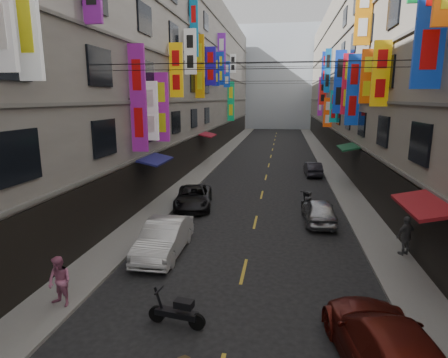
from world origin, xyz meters
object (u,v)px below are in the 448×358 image
(scooter_crossing, at_px, (177,312))
(pedestrian_lfar, at_px, (60,282))
(car_left_far, at_px, (194,197))
(car_right_near, at_px, (388,349))
(car_right_far, at_px, (313,169))
(car_right_mid, at_px, (319,211))
(car_left_mid, at_px, (164,238))
(scooter_far_right, at_px, (307,199))
(pedestrian_rfar, at_px, (406,236))

(scooter_crossing, relative_size, pedestrian_lfar, 1.09)
(scooter_crossing, distance_m, car_left_far, 12.39)
(car_right_near, height_order, car_right_far, car_right_near)
(car_left_far, height_order, car_right_mid, car_right_mid)
(car_left_far, bearing_deg, car_left_mid, -95.81)
(scooter_crossing, relative_size, car_left_far, 0.39)
(scooter_far_right, bearing_deg, car_right_far, -77.44)
(scooter_far_right, distance_m, car_right_near, 14.73)
(car_right_far, bearing_deg, pedestrian_lfar, 64.41)
(car_left_mid, xyz_separation_m, pedestrian_lfar, (-1.92, -4.66, 0.20))
(scooter_far_right, distance_m, car_left_far, 7.05)
(scooter_crossing, height_order, car_right_mid, car_right_mid)
(scooter_crossing, xyz_separation_m, car_right_far, (5.56, 23.24, 0.17))
(scooter_far_right, relative_size, car_left_mid, 0.39)
(pedestrian_lfar, bearing_deg, car_left_mid, 84.58)
(car_left_far, distance_m, car_right_far, 13.68)
(pedestrian_lfar, relative_size, pedestrian_rfar, 0.97)
(car_right_mid, height_order, car_right_far, car_right_mid)
(scooter_crossing, relative_size, pedestrian_rfar, 1.06)
(scooter_far_right, bearing_deg, scooter_crossing, 90.35)
(pedestrian_lfar, bearing_deg, scooter_far_right, 74.28)
(pedestrian_rfar, bearing_deg, car_left_far, -58.30)
(car_right_near, height_order, car_right_mid, car_right_near)
(scooter_crossing, height_order, car_right_near, car_right_near)
(pedestrian_lfar, bearing_deg, scooter_crossing, 12.39)
(car_right_mid, bearing_deg, car_right_near, 90.55)
(scooter_crossing, xyz_separation_m, car_right_near, (5.56, -1.24, 0.32))
(scooter_crossing, distance_m, scooter_far_right, 14.18)
(pedestrian_rfar, bearing_deg, scooter_far_right, -92.23)
(car_left_mid, bearing_deg, pedestrian_rfar, 6.71)
(car_left_far, bearing_deg, scooter_far_right, 1.46)
(pedestrian_rfar, bearing_deg, pedestrian_lfar, -3.08)
(pedestrian_lfar, height_order, pedestrian_rfar, pedestrian_rfar)
(scooter_crossing, distance_m, pedestrian_lfar, 3.97)
(scooter_crossing, height_order, pedestrian_rfar, pedestrian_rfar)
(car_left_far, xyz_separation_m, pedestrian_rfar, (10.60, -5.87, 0.32))
(scooter_far_right, bearing_deg, car_right_mid, 117.27)
(car_right_near, distance_m, pedestrian_lfar, 9.62)
(car_left_far, distance_m, car_right_mid, 7.63)
(car_right_near, bearing_deg, car_right_mid, -95.55)
(scooter_far_right, bearing_deg, pedestrian_lfar, 76.16)
(car_left_far, relative_size, car_right_mid, 1.17)
(scooter_crossing, distance_m, car_right_far, 23.90)
(car_right_near, bearing_deg, car_left_far, -67.65)
(pedestrian_rfar, bearing_deg, car_right_far, -110.61)
(car_left_far, bearing_deg, pedestrian_rfar, -38.19)
(car_left_mid, height_order, car_right_mid, car_left_mid)
(car_right_near, bearing_deg, scooter_far_right, -94.35)
(scooter_far_right, height_order, car_right_near, car_right_near)
(scooter_far_right, bearing_deg, car_right_near, 112.98)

